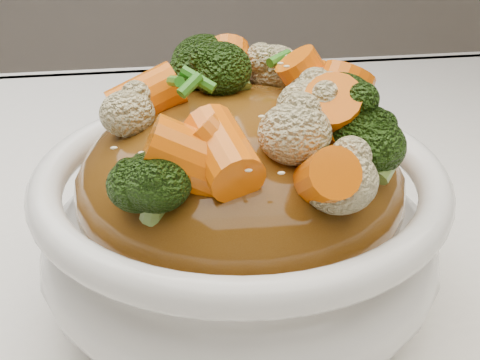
{
  "coord_description": "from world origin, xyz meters",
  "views": [
    {
      "loc": [
        -0.0,
        -0.38,
        1.01
      ],
      "look_at": [
        0.05,
        -0.04,
        0.83
      ],
      "focal_mm": 50.0,
      "sensor_mm": 36.0,
      "label": 1
    }
  ],
  "objects": [
    {
      "name": "carrots",
      "position": [
        0.05,
        -0.04,
        0.9
      ],
      "size": [
        0.2,
        0.2,
        0.05
      ],
      "primitive_type": null,
      "rotation": [
        0.0,
        0.0,
        -0.08
      ],
      "color": "orange",
      "rests_on": "sauce_base"
    },
    {
      "name": "bowl",
      "position": [
        0.05,
        -0.04,
        0.8
      ],
      "size": [
        0.25,
        0.25,
        0.09
      ],
      "primitive_type": null,
      "rotation": [
        0.0,
        0.0,
        -0.08
      ],
      "color": "white",
      "rests_on": "tablecloth"
    },
    {
      "name": "cauliflower",
      "position": [
        0.05,
        -0.04,
        0.89
      ],
      "size": [
        0.2,
        0.2,
        0.04
      ],
      "primitive_type": null,
      "rotation": [
        0.0,
        0.0,
        -0.08
      ],
      "color": "beige",
      "rests_on": "sauce_base"
    },
    {
      "name": "sesame_seeds",
      "position": [
        0.05,
        -0.04,
        0.9
      ],
      "size": [
        0.18,
        0.18,
        0.01
      ],
      "primitive_type": null,
      "rotation": [
        0.0,
        0.0,
        -0.08
      ],
      "color": "beige",
      "rests_on": "sauce_base"
    },
    {
      "name": "sauce_base",
      "position": [
        0.05,
        -0.04,
        0.83
      ],
      "size": [
        0.2,
        0.2,
        0.1
      ],
      "primitive_type": "ellipsoid",
      "rotation": [
        0.0,
        0.0,
        -0.08
      ],
      "color": "#5F3810",
      "rests_on": "bowl"
    },
    {
      "name": "broccoli",
      "position": [
        0.05,
        -0.04,
        0.9
      ],
      "size": [
        0.2,
        0.2,
        0.05
      ],
      "primitive_type": null,
      "rotation": [
        0.0,
        0.0,
        -0.08
      ],
      "color": "black",
      "rests_on": "sauce_base"
    },
    {
      "name": "tablecloth",
      "position": [
        0.0,
        0.0,
        0.73
      ],
      "size": [
        1.2,
        0.8,
        0.04
      ],
      "primitive_type": "cube",
      "color": "white",
      "rests_on": "dining_table"
    },
    {
      "name": "scallions",
      "position": [
        0.05,
        -0.04,
        0.9
      ],
      "size": [
        0.15,
        0.15,
        0.02
      ],
      "primitive_type": null,
      "rotation": [
        0.0,
        0.0,
        -0.08
      ],
      "color": "#2C761B",
      "rests_on": "sauce_base"
    }
  ]
}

